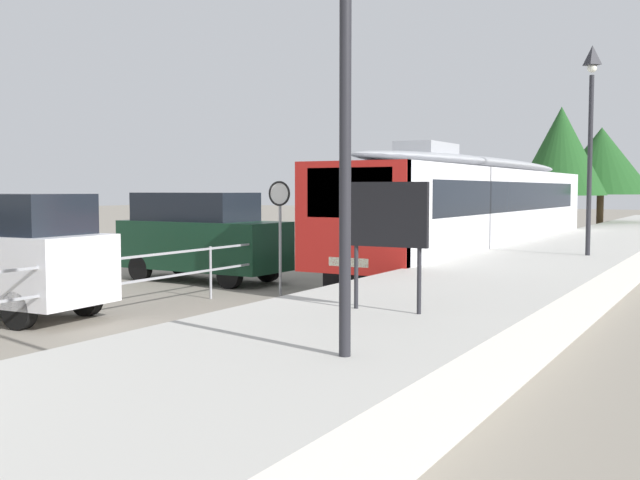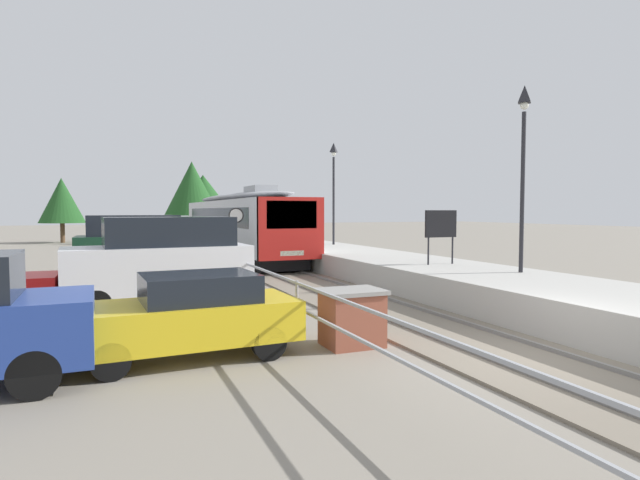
# 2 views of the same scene
# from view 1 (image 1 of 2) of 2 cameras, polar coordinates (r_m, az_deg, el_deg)

# --- Properties ---
(ground_plane) EXTENTS (160.00, 160.00, 0.00)m
(ground_plane) POSITION_cam_1_polar(r_m,az_deg,el_deg) (26.39, 5.69, -1.79)
(ground_plane) COLOR gray
(track_rails) EXTENTS (3.20, 60.00, 0.14)m
(track_rails) POSITION_cam_1_polar(r_m,az_deg,el_deg) (25.32, 11.91, -2.01)
(track_rails) COLOR slate
(track_rails) RESTS_ON ground
(commuter_train) EXTENTS (2.82, 18.63, 3.74)m
(commuter_train) POSITION_cam_1_polar(r_m,az_deg,el_deg) (25.16, 11.95, 2.76)
(commuter_train) COLOR silver
(commuter_train) RESTS_ON track_rails
(station_platform) EXTENTS (3.90, 60.00, 0.90)m
(station_platform) POSITION_cam_1_polar(r_m,az_deg,el_deg) (24.49, 19.18, -1.37)
(station_platform) COLOR #B7B5AD
(station_platform) RESTS_ON ground
(platform_lamp_mid_platform) EXTENTS (0.34, 0.34, 5.35)m
(platform_lamp_mid_platform) POSITION_cam_1_polar(r_m,az_deg,el_deg) (20.48, 20.00, 9.32)
(platform_lamp_mid_platform) COLOR #232328
(platform_lamp_mid_platform) RESTS_ON station_platform
(platform_notice_board) EXTENTS (1.20, 0.08, 1.80)m
(platform_notice_board) POSITION_cam_1_polar(r_m,az_deg,el_deg) (10.36, 5.17, 1.61)
(platform_notice_board) COLOR #232328
(platform_notice_board) RESTS_ON station_platform
(speed_limit_sign) EXTENTS (0.61, 0.10, 2.81)m
(speed_limit_sign) POSITION_cam_1_polar(r_m,az_deg,el_deg) (18.16, -3.11, 2.38)
(speed_limit_sign) COLOR #9EA0A5
(speed_limit_sign) RESTS_ON ground
(carpark_fence) EXTENTS (0.06, 36.06, 1.25)m
(carpark_fence) POSITION_cam_1_polar(r_m,az_deg,el_deg) (17.87, -8.37, -1.58)
(carpark_fence) COLOR #9EA0A5
(carpark_fence) RESTS_ON ground
(parked_van_dark_green) EXTENTS (4.96, 2.11, 2.51)m
(parked_van_dark_green) POSITION_cam_1_polar(r_m,az_deg,el_deg) (21.36, -9.06, 0.33)
(parked_van_dark_green) COLOR #143823
(parked_van_dark_green) RESTS_ON ground
(tree_behind_carpark) EXTENTS (4.47, 4.47, 6.72)m
(tree_behind_carpark) POSITION_cam_1_polar(r_m,az_deg,el_deg) (39.35, 17.93, 6.47)
(tree_behind_carpark) COLOR brown
(tree_behind_carpark) RESTS_ON ground
(tree_behind_station_far) EXTENTS (5.32, 5.32, 5.86)m
(tree_behind_station_far) POSITION_cam_1_polar(r_m,az_deg,el_deg) (42.11, 20.69, 5.67)
(tree_behind_station_far) COLOR brown
(tree_behind_station_far) RESTS_ON ground
(tree_distant_left) EXTENTS (3.69, 3.69, 5.45)m
(tree_distant_left) POSITION_cam_1_polar(r_m,az_deg,el_deg) (47.15, 7.19, 5.00)
(tree_distant_left) COLOR brown
(tree_distant_left) RESTS_ON ground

